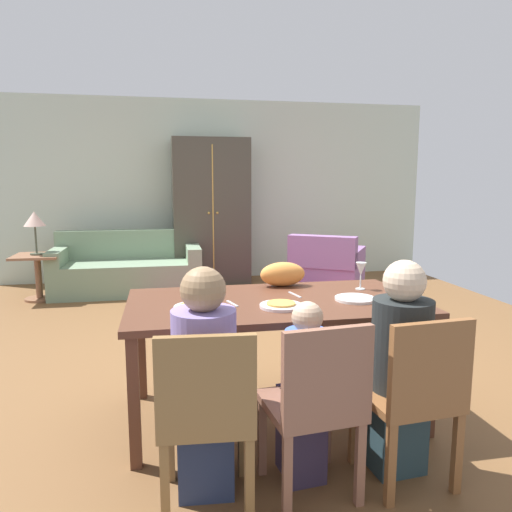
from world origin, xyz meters
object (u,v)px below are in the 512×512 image
armoire (211,212)px  side_table (38,271)px  table_lamp (35,221)px  plate_near_woman (355,299)px  dining_chair_child (317,401)px  plate_near_child (281,306)px  person_man (205,389)px  dining_chair_man (206,410)px  handbag (298,295)px  dining_chair_woman (415,392)px  cat (283,274)px  couch (128,270)px  person_child (304,397)px  dining_table (274,311)px  person_woman (396,374)px  plate_near_man (195,307)px  wine_glass (361,270)px  armchair (327,271)px

armoire → side_table: armoire is taller
armoire → table_lamp: (-2.26, -0.70, -0.04)m
plate_near_woman → dining_chair_child: bearing=-123.1°
plate_near_child → armoire: 4.42m
plate_near_child → person_man: size_ratio=0.23×
dining_chair_man → handbag: bearing=68.0°
dining_chair_man → dining_chair_woman: (1.00, 0.00, 0.00)m
armoire → cat: bearing=-88.2°
dining_chair_man → cat: 1.43m
plate_near_woman → couch: 4.25m
plate_near_woman → person_child: 0.83m
table_lamp → dining_table: bearing=-57.7°
cat → couch: (-1.30, 3.41, -0.54)m
person_woman → armoire: armoire is taller
table_lamp → person_child: bearing=-62.1°
person_man → person_child: bearing=-0.6°
dining_table → table_lamp: bearing=122.3°
dining_chair_child → side_table: 4.91m
armoire → dining_chair_man: bearing=-95.9°
dining_chair_woman → person_woman: person_woman is taller
plate_near_man → dining_chair_child: (0.50, -0.72, -0.28)m
wine_glass → person_child: wine_glass is taller
plate_near_man → dining_chair_child: dining_chair_child is taller
dining_chair_child → person_child: size_ratio=0.94×
armchair → table_lamp: (-3.66, 0.45, 0.69)m
plate_near_child → armchair: (1.43, 3.26, -0.45)m
person_child → armchair: bearing=69.1°
armoire → table_lamp: 2.37m
dining_chair_child → person_woman: (0.48, 0.17, 0.02)m
plate_near_child → couch: (-1.15, 3.97, -0.47)m
armchair → dining_table: bearing=-114.9°
plate_near_child → wine_glass: size_ratio=1.34×
dining_chair_man → armoire: 5.13m
wine_glass → person_woman: bearing=-100.4°
plate_near_woman → dining_chair_man: size_ratio=0.29×
plate_near_man → dining_chair_woman: 1.26m
side_table → armoire: bearing=17.3°
armchair → cat: bearing=-115.3°
table_lamp → person_man: bearing=-67.5°
person_man → table_lamp: bearing=112.5°
person_child → plate_near_woman: bearing=49.1°
couch → armchair: same height
dining_chair_child → armoire: armoire is taller
plate_near_man → table_lamp: size_ratio=0.46×
dining_chair_woman → person_child: bearing=161.4°
plate_near_child → table_lamp: (-2.23, 3.71, 0.24)m
cat → couch: bearing=109.3°
cat → person_woman: bearing=-73.6°
plate_near_woman → handbag: bearing=81.4°
armchair → plate_near_child: bearing=-113.6°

